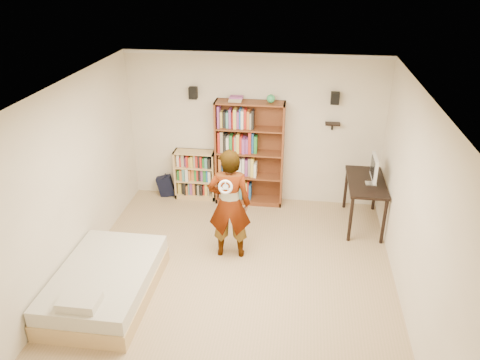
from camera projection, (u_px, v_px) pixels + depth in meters
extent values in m
cube|color=tan|center=(234.00, 279.00, 6.62)|extent=(4.50, 5.00, 0.01)
cube|color=silver|center=(254.00, 130.00, 8.26)|extent=(4.50, 0.02, 2.70)
cube|color=silver|center=(188.00, 335.00, 3.80)|extent=(4.50, 0.02, 2.70)
cube|color=silver|center=(69.00, 184.00, 6.30)|extent=(0.02, 5.00, 2.70)
cube|color=silver|center=(414.00, 206.00, 5.76)|extent=(0.02, 5.00, 2.70)
cube|color=white|center=(233.00, 92.00, 5.44)|extent=(4.50, 5.00, 0.02)
cube|color=silver|center=(255.00, 54.00, 7.66)|extent=(4.50, 0.06, 0.06)
cube|color=silver|center=(180.00, 189.00, 3.25)|extent=(4.50, 0.06, 0.06)
cube|color=silver|center=(54.00, 88.00, 5.73)|extent=(0.06, 5.00, 0.06)
cube|color=silver|center=(430.00, 102.00, 5.19)|extent=(0.06, 5.00, 0.06)
cube|color=black|center=(193.00, 93.00, 8.02)|extent=(0.14, 0.12, 0.20)
cube|color=black|center=(335.00, 98.00, 7.73)|extent=(0.14, 0.12, 0.20)
cube|color=black|center=(333.00, 124.00, 7.93)|extent=(0.25, 0.16, 0.02)
imported|color=black|center=(229.00, 204.00, 6.81)|extent=(0.66, 0.47, 1.72)
torus|color=silver|center=(225.00, 187.00, 6.33)|extent=(0.20, 0.08, 0.21)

